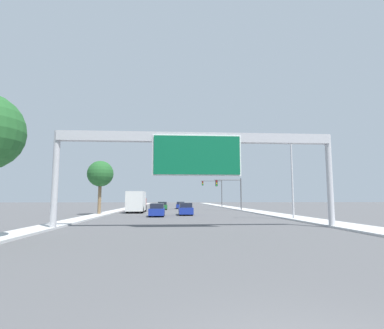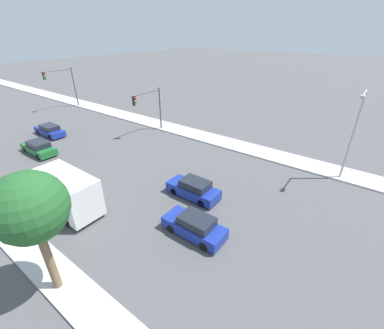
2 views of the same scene
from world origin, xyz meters
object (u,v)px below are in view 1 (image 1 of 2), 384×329
at_px(car_mid_center, 157,210).
at_px(traffic_light_mid_block, 215,188).
at_px(palm_tree_background, 100,174).
at_px(street_lamp_right, 288,171).
at_px(traffic_light_near_intersection, 232,188).
at_px(sign_gantry, 197,150).
at_px(car_far_right, 186,209).
at_px(truck_box_primary, 137,202).
at_px(car_near_right, 180,205).
at_px(car_near_center, 162,206).

height_order(car_mid_center, traffic_light_mid_block, traffic_light_mid_block).
bearing_deg(palm_tree_background, street_lamp_right, -25.13).
bearing_deg(traffic_light_near_intersection, palm_tree_background, -148.10).
relative_size(sign_gantry, car_mid_center, 4.74).
height_order(car_far_right, traffic_light_near_intersection, traffic_light_near_intersection).
distance_m(truck_box_primary, traffic_light_mid_block, 30.55).
xyz_separation_m(truck_box_primary, palm_tree_background, (-4.02, -6.17, 3.64)).
height_order(sign_gantry, truck_box_primary, sign_gantry).
relative_size(car_far_right, traffic_light_mid_block, 0.67).
xyz_separation_m(car_near_right, palm_tree_background, (-11.02, -22.11, 4.55)).
relative_size(car_mid_center, traffic_light_mid_block, 0.66).
bearing_deg(car_near_right, car_near_center, -128.19).
bearing_deg(street_lamp_right, truck_box_primary, 136.68).
relative_size(car_near_right, traffic_light_mid_block, 0.73).
relative_size(car_near_center, traffic_light_mid_block, 0.72).
relative_size(car_near_center, truck_box_primary, 0.64).
distance_m(car_mid_center, street_lamp_right, 15.50).
relative_size(car_mid_center, traffic_light_near_intersection, 0.77).
bearing_deg(car_far_right, car_near_right, 90.00).
bearing_deg(car_near_center, traffic_light_near_intersection, -24.04).
relative_size(car_near_center, street_lamp_right, 0.58).
distance_m(car_near_center, traffic_light_near_intersection, 13.67).
bearing_deg(truck_box_primary, car_far_right, -44.86).
xyz_separation_m(traffic_light_mid_block, palm_tree_background, (-19.67, -32.25, 0.76)).
bearing_deg(car_mid_center, car_near_right, 82.21).
height_order(truck_box_primary, traffic_light_near_intersection, traffic_light_near_intersection).
bearing_deg(car_far_right, street_lamp_right, -42.20).
distance_m(traffic_light_near_intersection, street_lamp_right, 22.17).
distance_m(sign_gantry, street_lamp_right, 12.81).
bearing_deg(car_far_right, truck_box_primary, 135.14).
bearing_deg(car_near_right, palm_tree_background, -116.49).
bearing_deg(sign_gantry, truck_box_primary, 106.25).
bearing_deg(traffic_light_near_intersection, sign_gantry, -106.04).
height_order(truck_box_primary, traffic_light_mid_block, traffic_light_mid_block).
height_order(car_far_right, street_lamp_right, street_lamp_right).
relative_size(car_far_right, truck_box_primary, 0.59).
bearing_deg(car_far_right, car_near_center, 100.73).
xyz_separation_m(car_far_right, palm_tree_background, (-11.02, 0.80, 4.49)).
height_order(car_near_center, palm_tree_background, palm_tree_background).
bearing_deg(traffic_light_near_intersection, car_mid_center, -127.73).
bearing_deg(traffic_light_near_intersection, street_lamp_right, -86.54).
height_order(car_near_center, car_far_right, car_far_right).
relative_size(traffic_light_mid_block, palm_tree_background, 0.94).
bearing_deg(traffic_light_mid_block, truck_box_primary, -120.97).
bearing_deg(traffic_light_near_intersection, car_near_right, 131.23).
bearing_deg(car_near_center, palm_tree_background, -113.06).
distance_m(car_near_right, car_far_right, 22.91).
bearing_deg(traffic_light_mid_block, car_near_right, -130.49).
height_order(car_near_right, traffic_light_near_intersection, traffic_light_near_intersection).
distance_m(traffic_light_mid_block, street_lamp_right, 42.12).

